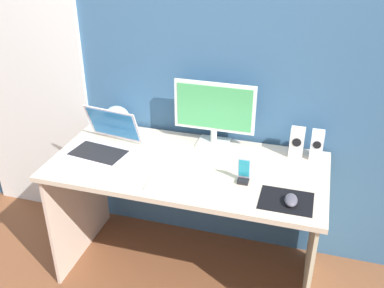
{
  "coord_description": "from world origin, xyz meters",
  "views": [
    {
      "loc": [
        0.6,
        -1.94,
        1.98
      ],
      "look_at": [
        0.03,
        -0.02,
        0.89
      ],
      "focal_mm": 41.37,
      "sensor_mm": 36.0,
      "label": 1
    }
  ],
  "objects_px": {
    "laptop": "(104,143)",
    "keyboard_external": "(185,188)",
    "monitor": "(214,111)",
    "speaker_right": "(317,145)",
    "mouse": "(291,200)",
    "fishbowl": "(117,119)",
    "phone_in_dock": "(244,174)",
    "speaker_near_monitor": "(297,142)"
  },
  "relations": [
    {
      "from": "speaker_near_monitor",
      "to": "fishbowl",
      "type": "relative_size",
      "value": 0.98
    },
    {
      "from": "mouse",
      "to": "phone_in_dock",
      "type": "distance_m",
      "value": 0.28
    },
    {
      "from": "monitor",
      "to": "speaker_right",
      "type": "xyz_separation_m",
      "value": [
        0.58,
        -0.01,
        -0.12
      ]
    },
    {
      "from": "laptop",
      "to": "fishbowl",
      "type": "distance_m",
      "value": 0.25
    },
    {
      "from": "laptop",
      "to": "mouse",
      "type": "xyz_separation_m",
      "value": [
        1.06,
        -0.22,
        -0.03
      ]
    },
    {
      "from": "speaker_right",
      "to": "speaker_near_monitor",
      "type": "xyz_separation_m",
      "value": [
        -0.11,
        -0.0,
        0.0
      ]
    },
    {
      "from": "mouse",
      "to": "speaker_right",
      "type": "bearing_deg",
      "value": 75.46
    },
    {
      "from": "monitor",
      "to": "fishbowl",
      "type": "bearing_deg",
      "value": -179.43
    },
    {
      "from": "fishbowl",
      "to": "mouse",
      "type": "xyz_separation_m",
      "value": [
        1.09,
        -0.47,
        -0.06
      ]
    },
    {
      "from": "speaker_near_monitor",
      "to": "phone_in_dock",
      "type": "xyz_separation_m",
      "value": [
        -0.23,
        -0.35,
        -0.03
      ]
    },
    {
      "from": "laptop",
      "to": "keyboard_external",
      "type": "height_order",
      "value": "laptop"
    },
    {
      "from": "speaker_near_monitor",
      "to": "monitor",
      "type": "bearing_deg",
      "value": 179.19
    },
    {
      "from": "keyboard_external",
      "to": "laptop",
      "type": "bearing_deg",
      "value": 152.66
    },
    {
      "from": "speaker_right",
      "to": "keyboard_external",
      "type": "distance_m",
      "value": 0.78
    },
    {
      "from": "speaker_near_monitor",
      "to": "mouse",
      "type": "bearing_deg",
      "value": -87.83
    },
    {
      "from": "fishbowl",
      "to": "mouse",
      "type": "height_order",
      "value": "fishbowl"
    },
    {
      "from": "laptop",
      "to": "keyboard_external",
      "type": "bearing_deg",
      "value": -23.57
    },
    {
      "from": "monitor",
      "to": "fishbowl",
      "type": "distance_m",
      "value": 0.62
    },
    {
      "from": "keyboard_external",
      "to": "phone_in_dock",
      "type": "bearing_deg",
      "value": 24.08
    },
    {
      "from": "speaker_near_monitor",
      "to": "keyboard_external",
      "type": "relative_size",
      "value": 0.43
    },
    {
      "from": "speaker_near_monitor",
      "to": "keyboard_external",
      "type": "xyz_separation_m",
      "value": [
        -0.49,
        -0.49,
        -0.08
      ]
    },
    {
      "from": "speaker_near_monitor",
      "to": "mouse",
      "type": "xyz_separation_m",
      "value": [
        0.02,
        -0.47,
        -0.06
      ]
    },
    {
      "from": "speaker_right",
      "to": "mouse",
      "type": "xyz_separation_m",
      "value": [
        -0.09,
        -0.47,
        -0.06
      ]
    },
    {
      "from": "speaker_right",
      "to": "fishbowl",
      "type": "height_order",
      "value": "same"
    },
    {
      "from": "speaker_near_monitor",
      "to": "keyboard_external",
      "type": "distance_m",
      "value": 0.7
    },
    {
      "from": "monitor",
      "to": "keyboard_external",
      "type": "xyz_separation_m",
      "value": [
        -0.02,
        -0.49,
        -0.2
      ]
    },
    {
      "from": "fishbowl",
      "to": "phone_in_dock",
      "type": "relative_size",
      "value": 1.19
    },
    {
      "from": "fishbowl",
      "to": "phone_in_dock",
      "type": "height_order",
      "value": "fishbowl"
    },
    {
      "from": "speaker_near_monitor",
      "to": "phone_in_dock",
      "type": "height_order",
      "value": "speaker_near_monitor"
    },
    {
      "from": "speaker_near_monitor",
      "to": "fishbowl",
      "type": "bearing_deg",
      "value": 179.97
    },
    {
      "from": "monitor",
      "to": "fishbowl",
      "type": "height_order",
      "value": "monitor"
    },
    {
      "from": "fishbowl",
      "to": "keyboard_external",
      "type": "relative_size",
      "value": 0.44
    },
    {
      "from": "speaker_right",
      "to": "speaker_near_monitor",
      "type": "height_order",
      "value": "same"
    },
    {
      "from": "speaker_right",
      "to": "fishbowl",
      "type": "bearing_deg",
      "value": 179.97
    },
    {
      "from": "monitor",
      "to": "keyboard_external",
      "type": "distance_m",
      "value": 0.53
    },
    {
      "from": "laptop",
      "to": "fishbowl",
      "type": "relative_size",
      "value": 2.24
    },
    {
      "from": "keyboard_external",
      "to": "mouse",
      "type": "distance_m",
      "value": 0.51
    },
    {
      "from": "monitor",
      "to": "laptop",
      "type": "relative_size",
      "value": 1.25
    },
    {
      "from": "monitor",
      "to": "speaker_right",
      "type": "distance_m",
      "value": 0.59
    },
    {
      "from": "speaker_right",
      "to": "phone_in_dock",
      "type": "relative_size",
      "value": 1.16
    },
    {
      "from": "speaker_right",
      "to": "phone_in_dock",
      "type": "bearing_deg",
      "value": -133.99
    },
    {
      "from": "phone_in_dock",
      "to": "speaker_near_monitor",
      "type": "bearing_deg",
      "value": 56.63
    }
  ]
}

